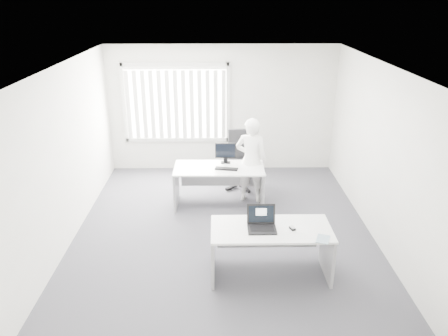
{
  "coord_description": "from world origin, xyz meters",
  "views": [
    {
      "loc": [
        -0.08,
        -6.43,
        3.81
      ],
      "look_at": [
        0.01,
        0.15,
        1.15
      ],
      "focal_mm": 35.0,
      "sensor_mm": 36.0,
      "label": 1
    }
  ],
  "objects_px": {
    "office_chair": "(241,169)",
    "laptop": "(262,220)",
    "person": "(251,160)",
    "monitor": "(226,153)",
    "desk_near": "(271,241)",
    "desk_far": "(219,178)"
  },
  "relations": [
    {
      "from": "person",
      "to": "monitor",
      "type": "bearing_deg",
      "value": 7.54
    },
    {
      "from": "desk_near",
      "to": "desk_far",
      "type": "distance_m",
      "value": 2.38
    },
    {
      "from": "desk_near",
      "to": "person",
      "type": "distance_m",
      "value": 2.47
    },
    {
      "from": "monitor",
      "to": "office_chair",
      "type": "bearing_deg",
      "value": 65.28
    },
    {
      "from": "person",
      "to": "monitor",
      "type": "relative_size",
      "value": 4.19
    },
    {
      "from": "desk_far",
      "to": "person",
      "type": "relative_size",
      "value": 1.01
    },
    {
      "from": "desk_near",
      "to": "monitor",
      "type": "xyz_separation_m",
      "value": [
        -0.59,
        2.51,
        0.41
      ]
    },
    {
      "from": "desk_near",
      "to": "desk_far",
      "type": "xyz_separation_m",
      "value": [
        -0.72,
        2.27,
        0.0
      ]
    },
    {
      "from": "laptop",
      "to": "monitor",
      "type": "distance_m",
      "value": 2.61
    },
    {
      "from": "office_chair",
      "to": "laptop",
      "type": "height_order",
      "value": "office_chair"
    },
    {
      "from": "desk_far",
      "to": "office_chair",
      "type": "distance_m",
      "value": 1.01
    },
    {
      "from": "laptop",
      "to": "monitor",
      "type": "xyz_separation_m",
      "value": [
        -0.46,
        2.57,
        0.05
      ]
    },
    {
      "from": "desk_far",
      "to": "office_chair",
      "type": "height_order",
      "value": "office_chair"
    },
    {
      "from": "desk_near",
      "to": "person",
      "type": "bearing_deg",
      "value": 92.29
    },
    {
      "from": "laptop",
      "to": "office_chair",
      "type": "bearing_deg",
      "value": 92.06
    },
    {
      "from": "desk_far",
      "to": "laptop",
      "type": "relative_size",
      "value": 4.28
    },
    {
      "from": "desk_near",
      "to": "laptop",
      "type": "bearing_deg",
      "value": -156.76
    },
    {
      "from": "desk_near",
      "to": "laptop",
      "type": "relative_size",
      "value": 4.26
    },
    {
      "from": "office_chair",
      "to": "laptop",
      "type": "relative_size",
      "value": 3.0
    },
    {
      "from": "desk_far",
      "to": "monitor",
      "type": "xyz_separation_m",
      "value": [
        0.13,
        0.24,
        0.41
      ]
    },
    {
      "from": "desk_far",
      "to": "desk_near",
      "type": "bearing_deg",
      "value": -71.79
    },
    {
      "from": "office_chair",
      "to": "person",
      "type": "relative_size",
      "value": 0.71
    }
  ]
}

